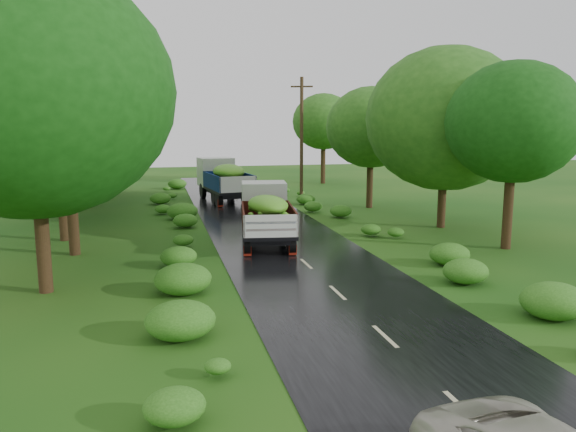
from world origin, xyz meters
name	(u,v)px	position (x,y,z in m)	size (l,w,h in m)	color
ground	(385,337)	(0.00, 0.00, 0.00)	(120.00, 120.00, 0.00)	#0F410E
road	(329,285)	(0.00, 5.00, 0.01)	(6.50, 80.00, 0.02)	black
road_lines	(320,277)	(0.00, 6.00, 0.02)	(0.12, 69.60, 0.00)	#BFB78C
truck_near	(266,211)	(-0.75, 12.51, 1.52)	(3.11, 6.64, 2.69)	black
truck_far	(223,177)	(-0.98, 27.38, 1.70)	(3.48, 7.44, 3.01)	black
utility_pole	(302,139)	(4.25, 24.89, 4.50)	(1.47, 0.65, 8.74)	#382616
trees_left	(77,106)	(-10.02, 21.30, 6.59)	(6.04, 32.70, 9.58)	black
trees_right	(401,123)	(9.16, 19.28, 5.61)	(4.92, 31.76, 7.69)	black
shrubs	(275,229)	(0.00, 14.00, 0.35)	(11.90, 44.00, 0.70)	#286117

